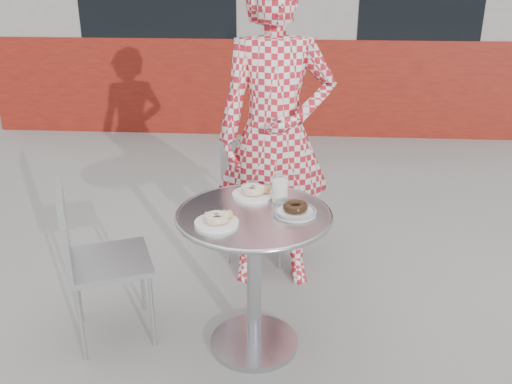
# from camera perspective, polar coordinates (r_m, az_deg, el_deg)

# --- Properties ---
(ground) EXTENTS (60.00, 60.00, 0.00)m
(ground) POSITION_cam_1_polar(r_m,az_deg,el_deg) (2.89, -1.01, -15.40)
(ground) COLOR gray
(ground) RESTS_ON ground
(bistro_table) EXTENTS (0.71, 0.71, 0.72)m
(bistro_table) POSITION_cam_1_polar(r_m,az_deg,el_deg) (2.62, -0.20, -5.59)
(bistro_table) COLOR silver
(bistro_table) RESTS_ON ground
(chair_far) EXTENTS (0.44, 0.44, 0.80)m
(chair_far) POSITION_cam_1_polar(r_m,az_deg,el_deg) (3.59, 0.33, -2.71)
(chair_far) COLOR #AFB1B7
(chair_far) RESTS_ON ground
(chair_left) EXTENTS (0.51, 0.50, 0.81)m
(chair_left) POSITION_cam_1_polar(r_m,az_deg,el_deg) (2.94, -14.39, -9.57)
(chair_left) COLOR #AFB1B7
(chair_left) RESTS_ON ground
(seated_person) EXTENTS (0.67, 0.48, 1.75)m
(seated_person) POSITION_cam_1_polar(r_m,az_deg,el_deg) (3.13, 1.97, 5.70)
(seated_person) COLOR #AF1A27
(seated_person) RESTS_ON ground
(plate_far) EXTENTS (0.20, 0.20, 0.05)m
(plate_far) POSITION_cam_1_polar(r_m,az_deg,el_deg) (2.72, -0.23, 0.03)
(plate_far) COLOR white
(plate_far) RESTS_ON bistro_table
(plate_near) EXTENTS (0.19, 0.19, 0.05)m
(plate_near) POSITION_cam_1_polar(r_m,az_deg,el_deg) (2.44, -3.90, -2.79)
(plate_near) COLOR white
(plate_near) RESTS_ON bistro_table
(plate_checker) EXTENTS (0.20, 0.20, 0.05)m
(plate_checker) POSITION_cam_1_polar(r_m,az_deg,el_deg) (2.54, 3.94, -1.80)
(plate_checker) COLOR white
(plate_checker) RESTS_ON bistro_table
(milk_cup) EXTENTS (0.08, 0.08, 0.13)m
(milk_cup) POSITION_cam_1_polar(r_m,az_deg,el_deg) (2.65, 2.40, 0.24)
(milk_cup) COLOR white
(milk_cup) RESTS_ON bistro_table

